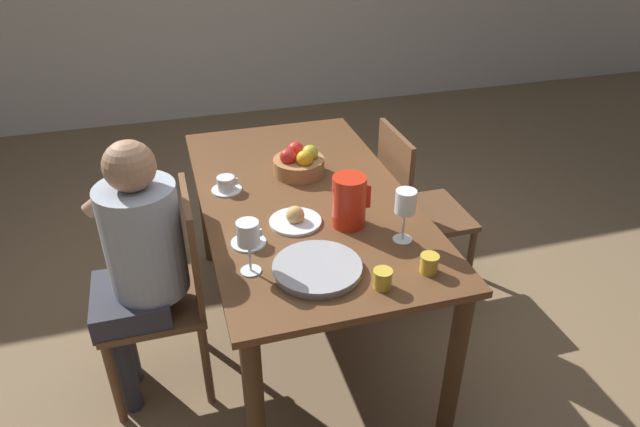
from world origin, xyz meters
name	(u,v)px	position (x,y,z in m)	size (l,w,h in m)	color
ground_plane	(307,329)	(0.00, 0.00, 0.00)	(20.00, 20.00, 0.00)	#7F6647
dining_table	(305,217)	(0.00, 0.00, 0.67)	(0.89, 1.63, 0.78)	brown
chair_person_side	(168,290)	(-0.63, -0.14, 0.50)	(0.42, 0.42, 0.94)	brown
chair_opposite	(413,208)	(0.63, 0.19, 0.50)	(0.42, 0.42, 0.94)	brown
person_seated	(137,257)	(-0.72, -0.17, 0.71)	(0.39, 0.41, 1.19)	#33333D
red_pitcher	(349,201)	(0.11, -0.28, 0.89)	(0.16, 0.13, 0.21)	red
wine_glass_water	(405,204)	(0.27, -0.44, 0.94)	(0.08, 0.08, 0.22)	white
wine_glass_juice	(248,236)	(-0.32, -0.48, 0.93)	(0.08, 0.08, 0.20)	white
teacup_near_person	(248,237)	(-0.30, -0.30, 0.81)	(0.13, 0.13, 0.07)	silver
teacup_across	(226,185)	(-0.32, 0.14, 0.81)	(0.13, 0.13, 0.07)	silver
serving_tray	(317,268)	(-0.10, -0.55, 0.79)	(0.32, 0.32, 0.03)	#9E9EA3
bread_plate	(295,219)	(-0.09, -0.21, 0.80)	(0.21, 0.21, 0.08)	silver
jam_jar_amber	(383,278)	(0.09, -0.69, 0.82)	(0.07, 0.07, 0.07)	gold
jam_jar_red	(429,263)	(0.28, -0.66, 0.82)	(0.07, 0.07, 0.07)	gold
fruit_bowl	(299,163)	(0.03, 0.21, 0.83)	(0.24, 0.24, 0.14)	#9E6B3D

